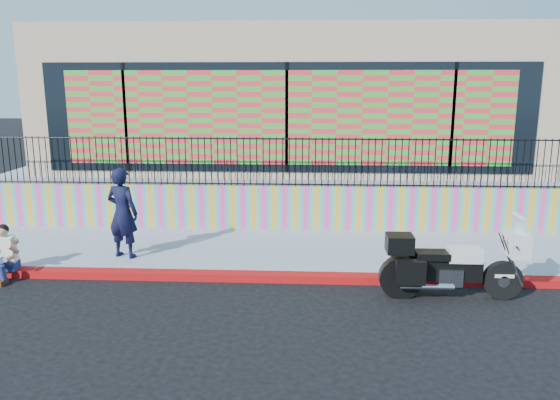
{
  "coord_description": "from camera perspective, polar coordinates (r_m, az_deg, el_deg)",
  "views": [
    {
      "loc": [
        0.58,
        -9.97,
        3.8
      ],
      "look_at": [
        -0.02,
        1.2,
        1.34
      ],
      "focal_mm": 35.0,
      "sensor_mm": 36.0,
      "label": 1
    }
  ],
  "objects": [
    {
      "name": "elevated_platform",
      "position": [
        18.6,
        1.22,
        2.57
      ],
      "size": [
        16.0,
        10.0,
        1.25
      ],
      "primitive_type": "cube",
      "color": "gray",
      "rests_on": "ground"
    },
    {
      "name": "storefront_building",
      "position": [
        18.12,
        1.24,
        10.65
      ],
      "size": [
        14.0,
        8.06,
        4.0
      ],
      "color": "tan",
      "rests_on": "elevated_platform"
    },
    {
      "name": "seated_man",
      "position": [
        11.84,
        -27.06,
        -5.43
      ],
      "size": [
        0.54,
        0.71,
        1.06
      ],
      "color": "navy",
      "rests_on": "ground"
    },
    {
      "name": "mural_wall",
      "position": [
        13.59,
        0.53,
        -0.78
      ],
      "size": [
        16.0,
        0.2,
        1.1
      ],
      "primitive_type": "cube",
      "color": "#F33F97",
      "rests_on": "sidewalk"
    },
    {
      "name": "metal_fence",
      "position": [
        13.37,
        0.54,
        4.02
      ],
      "size": [
        15.8,
        0.04,
        1.2
      ],
      "primitive_type": null,
      "color": "black",
      "rests_on": "mural_wall"
    },
    {
      "name": "sidewalk",
      "position": [
        12.21,
        0.19,
        -5.35
      ],
      "size": [
        16.0,
        3.0,
        0.15
      ],
      "primitive_type": "cube",
      "color": "gray",
      "rests_on": "ground"
    },
    {
      "name": "ground",
      "position": [
        10.68,
        -0.25,
        -8.43
      ],
      "size": [
        90.0,
        90.0,
        0.0
      ],
      "primitive_type": "plane",
      "color": "black",
      "rests_on": "ground"
    },
    {
      "name": "police_officer",
      "position": [
        11.8,
        -16.13,
        -1.3
      ],
      "size": [
        0.8,
        0.64,
        1.91
      ],
      "primitive_type": "imported",
      "rotation": [
        0.0,
        0.0,
        2.85
      ],
      "color": "black",
      "rests_on": "sidewalk"
    },
    {
      "name": "police_motorcycle",
      "position": [
        10.12,
        17.32,
        -6.34
      ],
      "size": [
        2.47,
        0.82,
        1.54
      ],
      "color": "black",
      "rests_on": "ground"
    },
    {
      "name": "red_curb",
      "position": [
        10.65,
        -0.25,
        -8.05
      ],
      "size": [
        16.0,
        0.3,
        0.15
      ],
      "primitive_type": "cube",
      "color": "#AD0C0D",
      "rests_on": "ground"
    }
  ]
}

